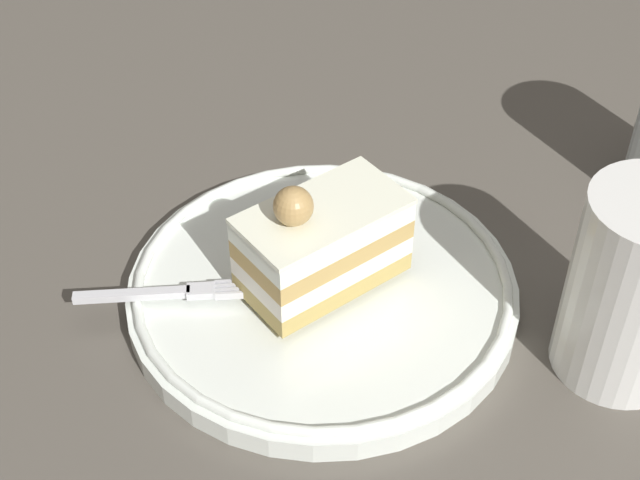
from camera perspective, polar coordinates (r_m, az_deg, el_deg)
The scene contains 5 objects.
ground_plane at distance 0.54m, azimuth 0.57°, elevation -5.59°, with size 2.40×2.40×0.00m, color #534D45.
dessert_plate at distance 0.55m, azimuth 0.00°, elevation -3.05°, with size 0.23×0.23×0.02m.
cake_slice at distance 0.53m, azimuth -0.08°, elevation -0.20°, with size 0.09×0.11×0.08m.
fork at distance 0.54m, azimuth -9.02°, elevation -3.22°, with size 0.02×0.11×0.00m.
drink_glass_far at distance 0.52m, azimuth 18.77°, elevation -3.13°, with size 0.07×0.07×0.12m.
Camera 1 is at (-0.36, 0.06, 0.40)m, focal length 51.88 mm.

